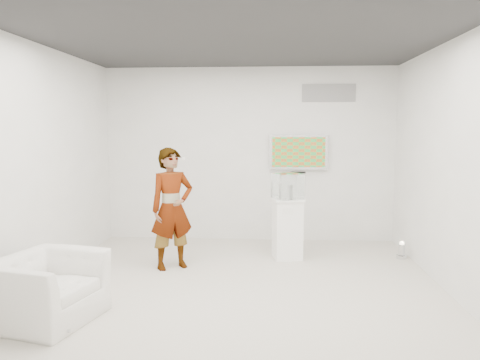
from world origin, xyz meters
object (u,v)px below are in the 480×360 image
Objects in this scene: tv at (298,152)px; floor_uplight at (402,250)px; armchair at (46,289)px; person at (172,208)px; pedestal at (287,228)px.

floor_uplight is (1.51, -1.04, -1.43)m from tv.
floor_uplight is (4.25, 2.57, -0.21)m from armchair.
person is at bearing -136.73° from tv.
tv reaches higher than pedestal.
person is 1.86× the size of pedestal.
pedestal reaches higher than armchair.
armchair is 4.13× the size of floor_uplight.
tv is at bearing 9.66° from person.
armchair is 3.54m from pedestal.
floor_uplight is at bearing 3.09° from pedestal.
tv is 2.62m from person.
tv is 4.69m from armchair.
person is 1.77m from pedestal.
pedestal is at bearing -100.89° from tv.
armchair is 4.97m from floor_uplight.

